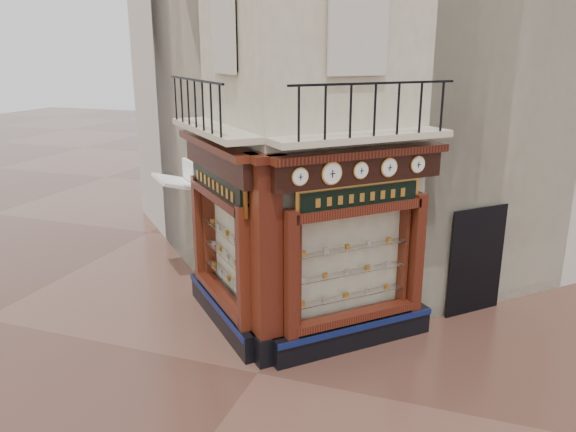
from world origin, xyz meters
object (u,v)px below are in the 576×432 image
at_px(corner_pilaster, 266,265).
at_px(clock_a, 300,177).
at_px(clock_d, 389,167).
at_px(clock_e, 418,164).
at_px(awning, 180,280).
at_px(clock_c, 361,170).
at_px(signboard_left, 217,185).
at_px(signboard_right, 360,197).
at_px(clock_b, 332,173).

xyz_separation_m(corner_pilaster, clock_a, (0.62, 0.02, 1.67)).
height_order(clock_d, clock_e, clock_d).
bearing_deg(awning, clock_a, -169.09).
bearing_deg(clock_d, clock_c, 180.00).
relative_size(corner_pilaster, signboard_left, 1.76).
relative_size(clock_d, signboard_left, 0.16).
distance_m(clock_c, clock_e, 1.26).
relative_size(clock_d, signboard_right, 0.19).
height_order(clock_e, signboard_right, clock_e).
relative_size(clock_b, clock_d, 1.14).
xyz_separation_m(corner_pilaster, clock_c, (1.48, 0.88, 1.67)).
height_order(corner_pilaster, clock_b, corner_pilaster).
relative_size(corner_pilaster, signboard_right, 2.08).
bearing_deg(signboard_left, clock_d, -129.95).
xyz_separation_m(corner_pilaster, signboard_right, (1.46, 1.01, 1.15)).
height_order(clock_b, clock_c, clock_b).
xyz_separation_m(clock_c, signboard_left, (-2.95, 0.13, -0.52)).
bearing_deg(clock_c, clock_e, 0.00).
distance_m(corner_pilaster, clock_c, 2.40).
bearing_deg(clock_b, corner_pilaster, 158.33).
bearing_deg(clock_d, signboard_left, 140.05).
height_order(awning, signboard_right, signboard_right).
bearing_deg(signboard_left, clock_c, -137.58).
height_order(clock_a, signboard_left, clock_a).
height_order(corner_pilaster, clock_d, corner_pilaster).
bearing_deg(clock_e, signboard_left, 146.21).
bearing_deg(clock_a, clock_b, 0.00).
distance_m(signboard_left, signboard_right, 2.92).
bearing_deg(clock_c, clock_b, 180.00).
xyz_separation_m(clock_a, awning, (-4.17, 2.82, -3.62)).
relative_size(corner_pilaster, clock_e, 12.07).
bearing_deg(clock_a, signboard_right, 4.87).
bearing_deg(clock_c, signboard_right, 55.05).
height_order(corner_pilaster, signboard_right, corner_pilaster).
distance_m(clock_c, awning, 6.50).
distance_m(clock_c, clock_d, 0.61).
distance_m(clock_a, clock_d, 1.83).
bearing_deg(clock_d, awning, 119.36).
relative_size(clock_b, signboard_left, 0.18).
relative_size(clock_b, awning, 0.31).
xyz_separation_m(clock_a, signboard_right, (0.84, 1.00, -0.52)).
height_order(corner_pilaster, clock_c, corner_pilaster).
relative_size(corner_pilaster, clock_b, 9.64).
bearing_deg(clock_d, corner_pilaster, 169.40).
bearing_deg(clock_d, clock_b, 180.00).
xyz_separation_m(clock_e, signboard_right, (-0.92, -0.76, -0.52)).
bearing_deg(clock_c, awning, 113.71).
relative_size(signboard_left, signboard_right, 1.18).
xyz_separation_m(corner_pilaster, awning, (-3.55, 2.84, -1.95)).
distance_m(clock_a, clock_b, 0.62).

